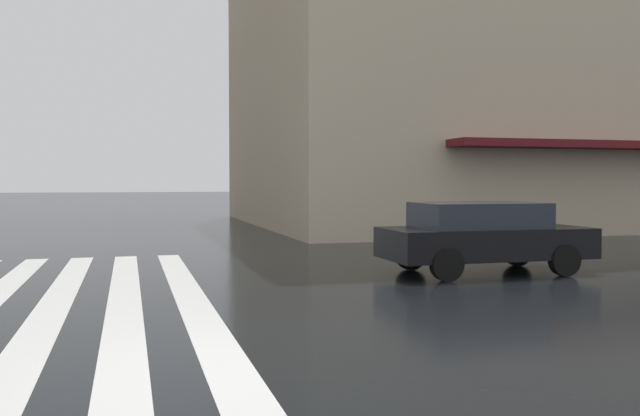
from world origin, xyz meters
TOP-DOWN VIEW (x-y plane):
  - ground_plane at (0.00, 0.00)m, footprint 220.00×220.00m
  - zebra_crossing at (4.00, 2.46)m, footprint 13.00×4.50m
  - car_black at (5.50, -5.42)m, footprint 1.85×4.10m

SIDE VIEW (x-z plane):
  - ground_plane at x=0.00m, z-range 0.00..0.00m
  - zebra_crossing at x=4.00m, z-range 0.00..0.01m
  - car_black at x=5.50m, z-range 0.05..1.46m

